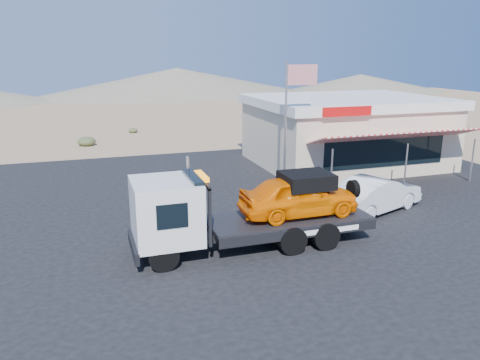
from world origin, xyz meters
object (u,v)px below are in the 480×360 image
(white_sedan, at_px, (376,194))
(flagpole, at_px, (291,112))
(tow_truck, at_px, (247,207))
(jerky_store, at_px, (345,130))

(white_sedan, xyz_separation_m, flagpole, (-2.29, 3.64, 3.01))
(flagpole, bearing_deg, tow_truck, -125.83)
(white_sedan, bearing_deg, jerky_store, -42.33)
(tow_truck, xyz_separation_m, white_sedan, (6.26, 1.85, -0.68))
(jerky_store, xyz_separation_m, flagpole, (-5.57, -4.47, 1.77))
(tow_truck, bearing_deg, flagpole, 54.17)
(white_sedan, relative_size, flagpole, 0.74)
(white_sedan, relative_size, jerky_store, 0.43)
(jerky_store, relative_size, flagpole, 1.73)
(white_sedan, height_order, jerky_store, jerky_store)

